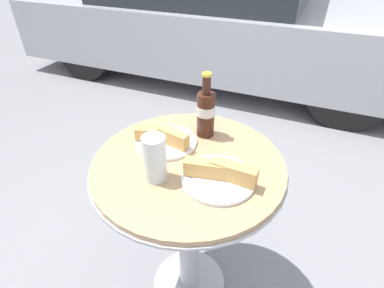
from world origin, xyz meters
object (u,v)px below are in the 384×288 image
at_px(lunch_plate_near, 165,139).
at_px(lunch_plate_far, 219,175).
at_px(cola_bottle_left, 206,112).
at_px(parked_car, 220,17).
at_px(bistro_table, 189,200).
at_px(drinking_glass, 155,160).

height_order(lunch_plate_near, lunch_plate_far, lunch_plate_far).
distance_m(cola_bottle_left, parked_car, 2.65).
bearing_deg(lunch_plate_near, parked_car, 104.31).
height_order(bistro_table, lunch_plate_near, lunch_plate_near).
distance_m(bistro_table, lunch_plate_far, 0.26).
relative_size(lunch_plate_far, parked_car, 0.05).
bearing_deg(parked_car, cola_bottle_left, -72.66).
distance_m(drinking_glass, parked_car, 2.92).
distance_m(lunch_plate_near, lunch_plate_far, 0.27).
xyz_separation_m(lunch_plate_far, parked_car, (-0.92, 2.75, -0.15)).
height_order(lunch_plate_near, parked_car, parked_car).
relative_size(cola_bottle_left, drinking_glass, 1.62).
bearing_deg(parked_car, drinking_glass, -75.40).
bearing_deg(bistro_table, lunch_plate_near, 152.73).
bearing_deg(parked_car, bistro_table, -73.62).
distance_m(bistro_table, drinking_glass, 0.29).
distance_m(bistro_table, cola_bottle_left, 0.34).
xyz_separation_m(bistro_table, lunch_plate_far, (0.13, -0.05, 0.21)).
distance_m(cola_bottle_left, lunch_plate_far, 0.28).
xyz_separation_m(cola_bottle_left, parked_car, (-0.79, 2.52, -0.23)).
relative_size(cola_bottle_left, lunch_plate_near, 1.09).
distance_m(bistro_table, lunch_plate_near, 0.25).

